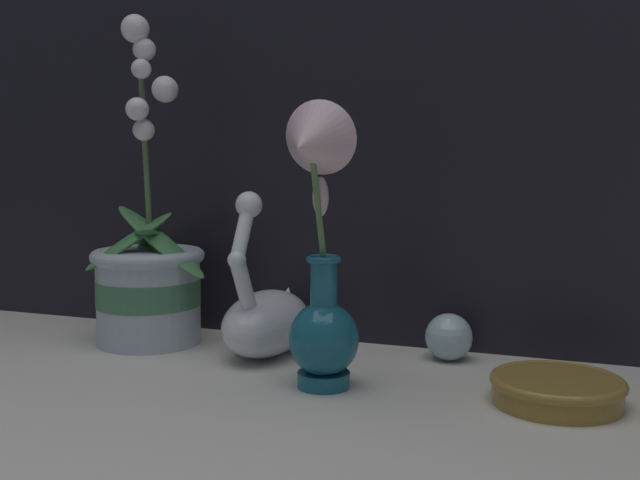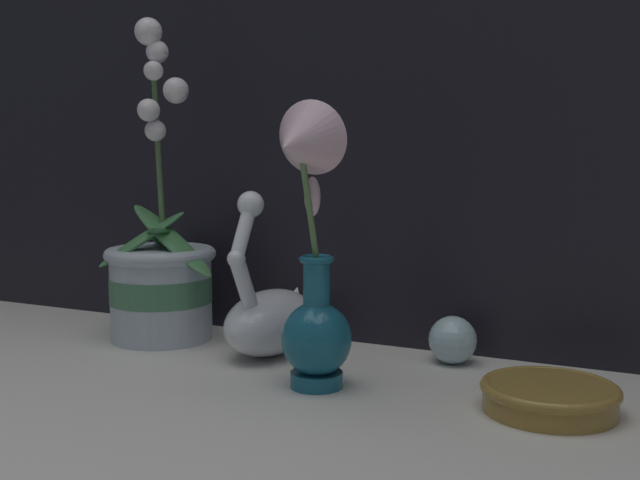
% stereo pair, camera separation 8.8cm
% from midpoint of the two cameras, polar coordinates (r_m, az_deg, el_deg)
% --- Properties ---
extents(ground_plane, '(2.80, 2.80, 0.00)m').
position_cam_midpoint_polar(ground_plane, '(0.83, -5.40, -12.13)').
color(ground_plane, beige).
extents(orchid_potted_plant, '(0.19, 0.18, 0.45)m').
position_cam_midpoint_polar(orchid_potted_plant, '(1.09, -15.23, -2.83)').
color(orchid_potted_plant, '#B2BCCC').
rests_on(orchid_potted_plant, ground_plane).
extents(swan_figurine, '(0.10, 0.19, 0.22)m').
position_cam_midpoint_polar(swan_figurine, '(1.00, -6.62, -5.87)').
color(swan_figurine, white).
rests_on(swan_figurine, ground_plane).
extents(blue_vase, '(0.08, 0.12, 0.32)m').
position_cam_midpoint_polar(blue_vase, '(0.82, -3.21, -1.57)').
color(blue_vase, '#195B75').
rests_on(blue_vase, ground_plane).
extents(glass_sphere, '(0.06, 0.06, 0.06)m').
position_cam_midpoint_polar(glass_sphere, '(0.98, 7.25, -7.36)').
color(glass_sphere, silver).
rests_on(glass_sphere, ground_plane).
extents(amber_dish, '(0.14, 0.14, 0.03)m').
position_cam_midpoint_polar(amber_dish, '(0.83, 14.72, -10.91)').
color(amber_dish, olive).
rests_on(amber_dish, ground_plane).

